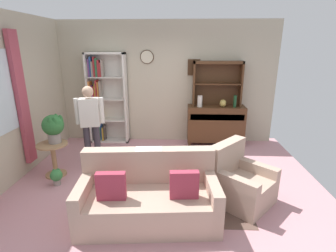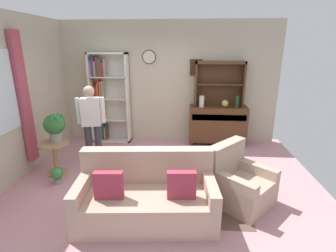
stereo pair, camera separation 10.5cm
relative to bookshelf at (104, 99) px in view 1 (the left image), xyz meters
The scene contains 18 objects.
ground_plane 2.66m from the bookshelf, 52.65° to the right, with size 5.40×4.60×0.02m, color #C68C93.
wall_back 1.54m from the bookshelf, ahead, with size 5.00×0.09×2.80m.
wall_left 2.26m from the bookshelf, 117.67° to the right, with size 0.16×4.20×2.80m.
area_rug 2.99m from the bookshelf, 53.12° to the right, with size 2.25×1.73×0.01m, color brown.
bookshelf is the anchor object (origin of this frame).
sideboard 2.67m from the bookshelf, ahead, with size 1.30×0.45×0.92m.
sideboard_hutch 2.67m from the bookshelf, ahead, with size 1.10×0.26×1.00m.
vase_tall 2.23m from the bookshelf, ahead, with size 0.11×0.11×0.26m, color beige.
vase_round 2.75m from the bookshelf, ahead, with size 0.15×0.15×0.17m, color tan.
bottle_wine 3.01m from the bookshelf, ahead, with size 0.07×0.07×0.27m, color #194223.
couch_floral 3.31m from the bookshelf, 64.63° to the right, with size 1.86×0.99×0.90m.
armchair_floral 3.71m from the bookshelf, 42.30° to the right, with size 1.08×1.08×0.88m.
plant_stand 1.95m from the bookshelf, 104.20° to the right, with size 0.52×0.52×0.61m.
potted_plant_large 1.77m from the bookshelf, 103.39° to the right, with size 0.37×0.37×0.51m.
potted_plant_small 2.31m from the bookshelf, 97.32° to the right, with size 0.20×0.20×0.28m.
person_reading 1.40m from the bookshelf, 84.74° to the right, with size 0.53×0.27×1.56m.
coffee_table 2.68m from the bookshelf, 50.83° to the right, with size 0.80×0.50×0.42m.
book_stack 2.65m from the bookshelf, 52.53° to the right, with size 0.21×0.16×0.07m.
Camera 1 is at (0.29, -3.94, 2.25)m, focal length 27.55 mm.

